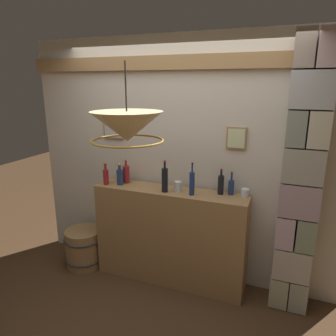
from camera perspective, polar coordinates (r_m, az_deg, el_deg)
name	(u,v)px	position (r m, az deg, el deg)	size (l,w,h in m)	color
ground_plane	(135,333)	(3.11, -6.11, -27.84)	(12.00, 12.00, 0.00)	#4C331E
panelled_rear_partition	(178,156)	(3.36, 1.83, 2.28)	(3.45, 0.15, 2.60)	beige
stone_pillar	(301,180)	(3.05, 23.17, -2.02)	(0.35, 0.35, 2.53)	tan
bar_shelf_unit	(170,236)	(3.44, 0.31, -12.36)	(1.63, 0.34, 1.05)	#9E7547
liquor_bottle_amaro	(221,184)	(3.13, 9.65, -2.98)	(0.06, 0.06, 0.26)	black
liquor_bottle_whiskey	(120,176)	(3.41, -8.80, -1.53)	(0.07, 0.07, 0.23)	navy
liquor_bottle_tequila	(231,187)	(3.14, 11.48, -3.37)	(0.06, 0.06, 0.25)	navy
liquor_bottle_port	(106,176)	(3.45, -11.31, -1.49)	(0.06, 0.06, 0.23)	maroon
liquor_bottle_mezcal	(165,180)	(3.14, -0.60, -2.14)	(0.06, 0.06, 0.33)	black
liquor_bottle_vodka	(126,174)	(3.47, -7.67, -1.06)	(0.08, 0.08, 0.27)	maroon
liquor_bottle_bourbon	(192,183)	(3.06, 4.41, -2.75)	(0.05, 0.05, 0.33)	navy
glass_tumbler_rocks	(245,193)	(3.14, 13.94, -4.39)	(0.08, 0.08, 0.08)	silver
glass_tumbler_highball	(178,186)	(3.19, 1.79, -3.36)	(0.08, 0.08, 0.10)	silver
pendant_lamp	(127,127)	(2.37, -7.49, 7.37)	(0.55, 0.55, 0.58)	beige
wooden_barrel	(84,247)	(3.96, -15.12, -13.87)	(0.45, 0.45, 0.45)	#9E7547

